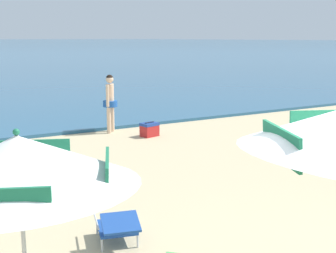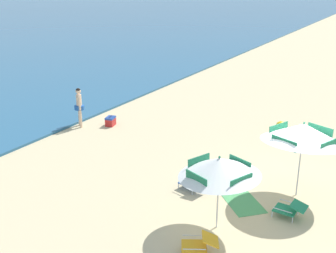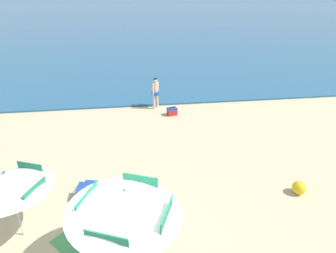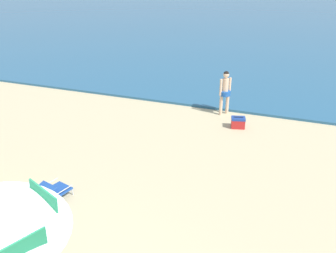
{
  "view_description": "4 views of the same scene",
  "coord_description": "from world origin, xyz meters",
  "px_view_note": "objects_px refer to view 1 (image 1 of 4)",
  "views": [
    {
      "loc": [
        -3.68,
        -2.62,
        2.83
      ],
      "look_at": [
        1.42,
        6.26,
        0.78
      ],
      "focal_mm": 47.72,
      "sensor_mm": 36.0,
      "label": 1
    },
    {
      "loc": [
        -11.95,
        -2.39,
        6.29
      ],
      "look_at": [
        0.28,
        4.62,
        1.26
      ],
      "focal_mm": 44.84,
      "sensor_mm": 36.0,
      "label": 2
    },
    {
      "loc": [
        0.17,
        -4.47,
        5.81
      ],
      "look_at": [
        1.44,
        4.84,
        1.21
      ],
      "focal_mm": 29.08,
      "sensor_mm": 36.0,
      "label": 3
    },
    {
      "loc": [
        3.83,
        -3.13,
        5.38
      ],
      "look_at": [
        0.51,
        5.85,
        0.99
      ],
      "focal_mm": 37.63,
      "sensor_mm": 36.0,
      "label": 4
    }
  ],
  "objects_px": {
    "beach_umbrella_striped_main": "(18,162)",
    "lounge_chair_beside_umbrella": "(118,226)",
    "cooler_box": "(150,129)",
    "person_standing_near_shore": "(110,99)"
  },
  "relations": [
    {
      "from": "cooler_box",
      "to": "beach_umbrella_striped_main",
      "type": "bearing_deg",
      "value": -124.74
    },
    {
      "from": "lounge_chair_beside_umbrella",
      "to": "person_standing_near_shore",
      "type": "relative_size",
      "value": 0.55
    },
    {
      "from": "beach_umbrella_striped_main",
      "to": "cooler_box",
      "type": "bearing_deg",
      "value": 55.26
    },
    {
      "from": "beach_umbrella_striped_main",
      "to": "lounge_chair_beside_umbrella",
      "type": "height_order",
      "value": "beach_umbrella_striped_main"
    },
    {
      "from": "lounge_chair_beside_umbrella",
      "to": "cooler_box",
      "type": "xyz_separation_m",
      "value": [
        3.59,
        5.95,
        -0.08
      ]
    },
    {
      "from": "person_standing_near_shore",
      "to": "cooler_box",
      "type": "relative_size",
      "value": 3.1
    },
    {
      "from": "beach_umbrella_striped_main",
      "to": "person_standing_near_shore",
      "type": "distance_m",
      "value": 9.58
    },
    {
      "from": "lounge_chair_beside_umbrella",
      "to": "person_standing_near_shore",
      "type": "distance_m",
      "value": 7.63
    },
    {
      "from": "lounge_chair_beside_umbrella",
      "to": "cooler_box",
      "type": "relative_size",
      "value": 1.71
    },
    {
      "from": "beach_umbrella_striped_main",
      "to": "person_standing_near_shore",
      "type": "bearing_deg",
      "value": 62.76
    }
  ]
}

